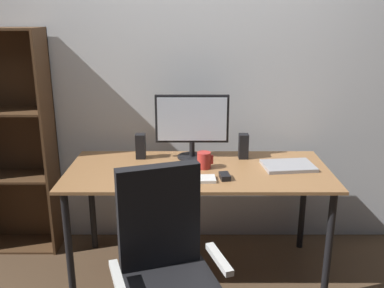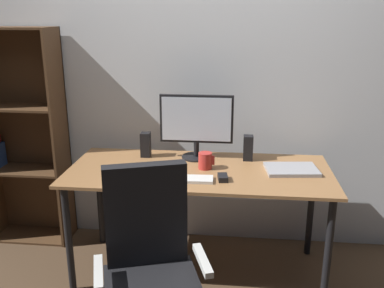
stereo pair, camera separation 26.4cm
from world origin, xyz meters
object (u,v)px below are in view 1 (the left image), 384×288
(office_chair, at_px, (168,284))
(speaker_left, at_px, (141,146))
(keyboard, at_px, (192,179))
(speaker_right, at_px, (244,146))
(monitor, at_px, (193,123))
(mouse, at_px, (226,176))
(coffee_mug, at_px, (205,160))
(bookshelf, at_px, (10,144))
(desk, at_px, (199,181))
(laptop, at_px, (289,166))

(office_chair, bearing_deg, speaker_left, 84.32)
(keyboard, relative_size, speaker_right, 1.71)
(monitor, xyz_separation_m, mouse, (0.20, -0.39, -0.23))
(office_chair, bearing_deg, coffee_mug, 58.25)
(speaker_right, xyz_separation_m, bookshelf, (-1.66, 0.15, -0.03))
(speaker_right, distance_m, office_chair, 1.18)
(coffee_mug, xyz_separation_m, speaker_right, (0.27, 0.20, 0.03))
(desk, relative_size, office_chair, 1.65)
(office_chair, bearing_deg, laptop, 30.10)
(laptop, xyz_separation_m, speaker_right, (-0.27, 0.19, 0.07))
(monitor, xyz_separation_m, speaker_right, (0.35, -0.01, -0.16))
(speaker_left, distance_m, office_chair, 1.11)
(monitor, height_order, speaker_left, monitor)
(mouse, height_order, bookshelf, bookshelf)
(mouse, relative_size, laptop, 0.30)
(desk, distance_m, speaker_right, 0.41)
(mouse, relative_size, office_chair, 0.10)
(office_chair, bearing_deg, bookshelf, 117.00)
(bookshelf, bearing_deg, keyboard, -23.25)
(monitor, height_order, keyboard, monitor)
(office_chair, bearing_deg, keyboard, 61.12)
(speaker_right, bearing_deg, coffee_mug, -144.32)
(keyboard, distance_m, office_chair, 0.69)
(laptop, relative_size, speaker_right, 1.88)
(office_chair, bearing_deg, monitor, 64.99)
(laptop, bearing_deg, speaker_left, 162.79)
(keyboard, distance_m, laptop, 0.67)
(speaker_right, relative_size, bookshelf, 0.11)
(keyboard, bearing_deg, speaker_right, 46.56)
(desk, height_order, bookshelf, bookshelf)
(mouse, bearing_deg, office_chair, -123.90)
(speaker_left, bearing_deg, laptop, -10.81)
(monitor, bearing_deg, laptop, -17.31)
(monitor, distance_m, speaker_right, 0.39)
(mouse, relative_size, coffee_mug, 0.91)
(keyboard, bearing_deg, monitor, 86.66)
(monitor, relative_size, office_chair, 0.49)
(keyboard, xyz_separation_m, coffee_mug, (0.08, 0.22, 0.04))
(desk, relative_size, mouse, 17.37)
(speaker_left, bearing_deg, speaker_right, 0.00)
(bookshelf, bearing_deg, speaker_left, -8.83)
(speaker_right, height_order, bookshelf, bookshelf)
(desk, relative_size, speaker_right, 9.81)
(desk, height_order, mouse, mouse)
(monitor, height_order, speaker_right, monitor)
(desk, relative_size, monitor, 3.39)
(desk, height_order, office_chair, office_chair)
(speaker_left, distance_m, bookshelf, 0.97)
(monitor, distance_m, laptop, 0.69)
(monitor, distance_m, office_chair, 1.16)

